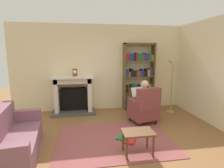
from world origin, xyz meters
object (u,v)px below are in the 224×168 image
Objects in this scene: seated_reader at (142,99)px; side_table at (138,135)px; mantel_clock at (75,72)px; floor_lamp at (173,68)px; sofa_floral at (12,142)px; fireplace at (73,93)px; bookshelf at (139,77)px; armchair_reading at (144,108)px.

seated_reader reaches higher than side_table.
side_table is (1.18, -2.50, -0.88)m from mantel_clock.
floor_lamp is (1.14, 0.61, 0.75)m from seated_reader.
fireplace is at bearing -28.08° from sofa_floral.
seated_reader is at bearing -71.67° from sofa_floral.
fireplace is 2.60m from sofa_floral.
bookshelf reaches higher than mantel_clock.
mantel_clock is 2.03m from bookshelf.
mantel_clock is 2.27m from armchair_reading.
bookshelf is (2.01, 0.14, -0.21)m from mantel_clock.
armchair_reading is 0.85× the size of seated_reader.
mantel_clock is 2.93m from floor_lamp.
seated_reader is 0.64× the size of sofa_floral.
bookshelf is 1.32× the size of floor_lamp.
armchair_reading is 0.23m from seated_reader.
fireplace is at bearing 170.56° from floor_lamp.
fireplace is 2.14m from seated_reader.
floor_lamp reaches higher than armchair_reading.
bookshelf reaches higher than floor_lamp.
armchair_reading is at bearing -100.23° from bookshelf.
sofa_floral is at bearing 174.93° from side_table.
fireplace is 1.14× the size of seated_reader.
fireplace reaches higher than side_table.
mantel_clock is at bearing -44.75° from seated_reader.
side_table is (2.18, -0.19, 0.05)m from sofa_floral.
sofa_floral is at bearing -113.41° from mantel_clock.
sofa_floral is 2.19m from side_table.
bookshelf reaches higher than armchair_reading.
mantel_clock is 0.39× the size of side_table.
bookshelf is at bearing -57.95° from sofa_floral.
floor_lamp is at bearing -31.03° from bookshelf.
seated_reader is at bearing -151.85° from floor_lamp.
side_table is (-0.61, -1.39, -0.05)m from armchair_reading.
side_table is 0.35× the size of floor_lamp.
floor_lamp is (2.90, -0.40, 0.12)m from mantel_clock.
mantel_clock is 0.10× the size of bookshelf.
fireplace reaches higher than seated_reader.
floor_lamp is at bearing -7.77° from mantel_clock.
fireplace is 0.61× the size of bookshelf.
fireplace is 2.33× the size of side_table.
sofa_floral is (-2.76, -1.31, -0.30)m from seated_reader.
sofa_floral is at bearing -153.83° from floor_lamp.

